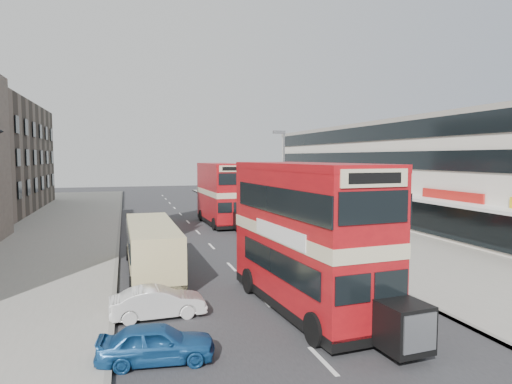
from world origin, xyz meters
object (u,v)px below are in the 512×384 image
object	(u,v)px
bus_main	(307,236)
car_left_near	(156,343)
street_lamp	(283,173)
car_left_front	(158,302)
coach	(152,246)
pedestrian_near	(308,224)
bus_second	(221,194)
pedestrian_far	(266,203)
car_right_a	(274,229)
cyclist	(254,220)
car_right_b	(254,221)

from	to	relation	value
bus_main	car_left_near	size ratio (longest dim) A/B	3.00
street_lamp	car_left_front	distance (m)	20.59
bus_main	coach	size ratio (longest dim) A/B	1.11
car_left_near	car_left_front	xyz separation A→B (m)	(0.31, 3.79, 0.00)
bus_main	pedestrian_near	size ratio (longest dim) A/B	6.01
street_lamp	car_left_near	size ratio (longest dim) A/B	2.37
bus_second	pedestrian_far	xyz separation A→B (m)	(6.65, 7.82, -1.84)
car_right_a	pedestrian_near	xyz separation A→B (m)	(2.47, -0.58, 0.38)
car_right_a	cyclist	distance (m)	4.59
street_lamp	pedestrian_near	xyz separation A→B (m)	(1.12, -2.52, -3.78)
car_right_b	cyclist	distance (m)	0.12
car_left_near	car_right_b	world-z (taller)	car_right_b
car_left_near	car_left_front	world-z (taller)	car_left_front
bus_main	pedestrian_far	world-z (taller)	bus_main
cyclist	bus_main	bearing A→B (deg)	-106.25
car_right_b	pedestrian_near	bearing A→B (deg)	23.88
street_lamp	car_right_a	distance (m)	4.78
bus_main	cyclist	bearing A→B (deg)	-104.99
car_left_near	car_right_b	xyz separation A→B (m)	(9.67, 23.34, 0.06)
street_lamp	pedestrian_near	bearing A→B (deg)	-66.13
coach	car_right_a	bearing A→B (deg)	40.36
bus_main	pedestrian_far	size ratio (longest dim) A/B	6.43
street_lamp	cyclist	xyz separation A→B (m)	(-1.62, 2.64, -4.03)
bus_second	pedestrian_near	distance (m)	9.71
car_left_front	cyclist	distance (m)	21.67
street_lamp	car_right_b	distance (m)	5.17
car_left_near	coach	bearing A→B (deg)	3.43
coach	car_right_a	size ratio (longest dim) A/B	2.14
car_left_front	pedestrian_far	xyz separation A→B (m)	(13.74, 30.33, 0.36)
car_right_b	bus_second	bearing A→B (deg)	-146.53
bus_second	car_left_near	distance (m)	27.41
bus_main	car_right_a	distance (m)	16.31
car_right_a	pedestrian_near	world-z (taller)	pedestrian_near
pedestrian_near	bus_main	bearing A→B (deg)	23.99
cyclist	coach	bearing A→B (deg)	-131.64
street_lamp	coach	xyz separation A→B (m)	(-10.80, -10.23, -3.35)
car_left_front	bus_main	bearing A→B (deg)	-99.54
pedestrian_near	pedestrian_far	xyz separation A→B (m)	(1.66, 15.95, -0.06)
bus_main	cyclist	size ratio (longest dim) A/B	4.63
car_left_front	pedestrian_near	xyz separation A→B (m)	(12.08, 14.38, 0.42)
street_lamp	cyclist	distance (m)	5.08
street_lamp	bus_main	xyz separation A→B (m)	(-5.24, -17.61, -1.82)
car_left_near	cyclist	xyz separation A→B (m)	(9.66, 23.34, 0.17)
car_left_front	car_right_b	distance (m)	21.67
bus_second	coach	distance (m)	17.33
bus_second	car_left_front	bearing A→B (deg)	70.62
coach	car_right_a	xyz separation A→B (m)	(9.45, 8.28, -0.81)
car_right_a	car_right_b	bearing A→B (deg)	-174.71
pedestrian_far	car_right_a	bearing A→B (deg)	-110.45
coach	cyclist	xyz separation A→B (m)	(9.19, 12.87, -0.68)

